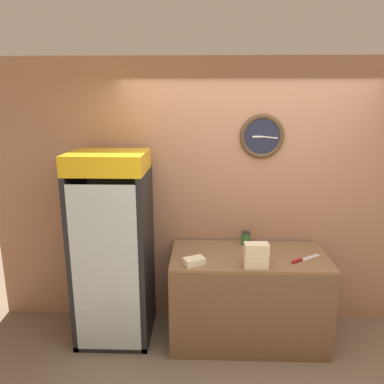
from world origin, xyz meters
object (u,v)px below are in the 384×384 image
at_px(sandwich_stack_top, 257,248).
at_px(sandwich_stack_bottom, 256,263).
at_px(condiment_jar, 246,238).
at_px(chefs_knife, 302,260).
at_px(sandwich_stack_middle, 256,256).
at_px(sandwich_flat_left, 194,261).
at_px(beverage_cooler, 114,238).

bearing_deg(sandwich_stack_top, sandwich_stack_bottom, 180.00).
bearing_deg(condiment_jar, chefs_knife, -38.33).
xyz_separation_m(sandwich_stack_bottom, sandwich_stack_middle, (-0.00, 0.00, 0.07)).
height_order(sandwich_flat_left, chefs_knife, sandwich_flat_left).
bearing_deg(sandwich_stack_middle, condiment_jar, 93.30).
bearing_deg(beverage_cooler, sandwich_flat_left, -21.60).
relative_size(sandwich_stack_middle, sandwich_flat_left, 0.98).
bearing_deg(beverage_cooler, chefs_knife, -6.19).
bearing_deg(chefs_knife, sandwich_stack_middle, -160.08).
bearing_deg(beverage_cooler, sandwich_stack_top, -14.84).
xyz_separation_m(beverage_cooler, chefs_knife, (1.76, -0.19, -0.11)).
distance_m(sandwich_stack_middle, condiment_jar, 0.53).
distance_m(beverage_cooler, sandwich_stack_bottom, 1.37).
bearing_deg(sandwich_stack_middle, sandwich_stack_bottom, 0.00).
distance_m(beverage_cooler, condiment_jar, 1.30).
height_order(sandwich_stack_middle, sandwich_stack_top, sandwich_stack_top).
bearing_deg(sandwich_stack_top, sandwich_stack_middle, 180.00).
distance_m(beverage_cooler, sandwich_stack_top, 1.37).
bearing_deg(beverage_cooler, sandwich_stack_middle, -14.84).
xyz_separation_m(beverage_cooler, sandwich_stack_middle, (1.32, -0.35, -0.01)).
relative_size(sandwich_stack_top, condiment_jar, 1.59).
bearing_deg(condiment_jar, sandwich_stack_top, -86.70).
height_order(sandwich_stack_bottom, chefs_knife, sandwich_stack_bottom).
distance_m(sandwich_stack_middle, sandwich_stack_top, 0.07).
bearing_deg(sandwich_flat_left, sandwich_stack_middle, -4.21).
distance_m(sandwich_flat_left, chefs_knife, 0.98).
height_order(beverage_cooler, sandwich_stack_bottom, beverage_cooler).
xyz_separation_m(beverage_cooler, sandwich_stack_top, (1.32, -0.35, 0.06)).
relative_size(sandwich_stack_bottom, sandwich_flat_left, 0.98).
bearing_deg(sandwich_stack_bottom, sandwich_stack_middle, 180.00).
bearing_deg(condiment_jar, beverage_cooler, -172.04).
xyz_separation_m(chefs_knife, condiment_jar, (-0.47, 0.37, 0.06)).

